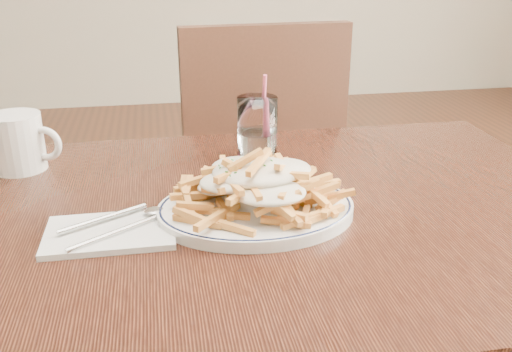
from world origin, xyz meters
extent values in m
cube|color=black|center=(0.00, 0.00, 0.73)|extent=(1.20, 0.80, 0.04)
cylinder|color=black|center=(-0.55, 0.35, 0.35)|extent=(0.05, 0.05, 0.71)
cylinder|color=black|center=(0.55, 0.35, 0.35)|extent=(0.05, 0.05, 0.71)
cube|color=#321B10|center=(0.12, 0.79, 0.46)|extent=(0.48, 0.48, 0.04)
cube|color=#321B10|center=(0.13, 0.59, 0.73)|extent=(0.45, 0.07, 0.49)
cylinder|color=#321B10|center=(0.30, 1.00, 0.22)|extent=(0.04, 0.04, 0.44)
cylinder|color=#321B10|center=(-0.09, 0.97, 0.22)|extent=(0.04, 0.04, 0.44)
cylinder|color=#321B10|center=(0.32, 0.61, 0.22)|extent=(0.04, 0.04, 0.44)
cylinder|color=#321B10|center=(-0.06, 0.59, 0.22)|extent=(0.04, 0.04, 0.44)
torus|color=black|center=(-0.01, -0.03, 0.77)|extent=(0.36, 0.36, 0.01)
ellipsoid|color=white|center=(-0.01, -0.03, 0.83)|extent=(0.20, 0.15, 0.03)
cube|color=silver|center=(-0.24, -0.06, 0.75)|extent=(0.19, 0.13, 0.01)
cylinder|color=white|center=(0.04, 0.22, 0.82)|extent=(0.08, 0.08, 0.13)
cylinder|color=white|center=(0.04, 0.22, 0.78)|extent=(0.07, 0.07, 0.06)
cylinder|color=#E35679|center=(0.05, 0.23, 0.84)|extent=(0.01, 0.04, 0.17)
cylinder|color=white|center=(-0.42, 0.25, 0.81)|extent=(0.10, 0.10, 0.11)
torus|color=white|center=(-0.37, 0.23, 0.81)|extent=(0.07, 0.03, 0.07)
camera|label=1|loc=(-0.15, -0.85, 1.16)|focal=40.00mm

